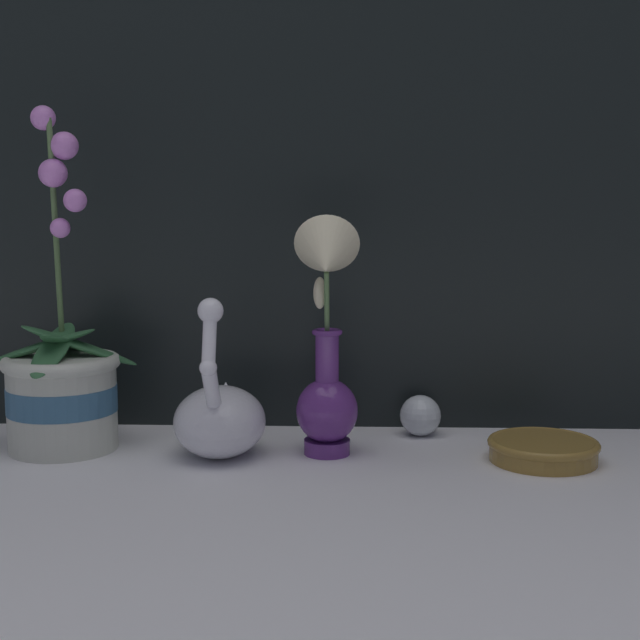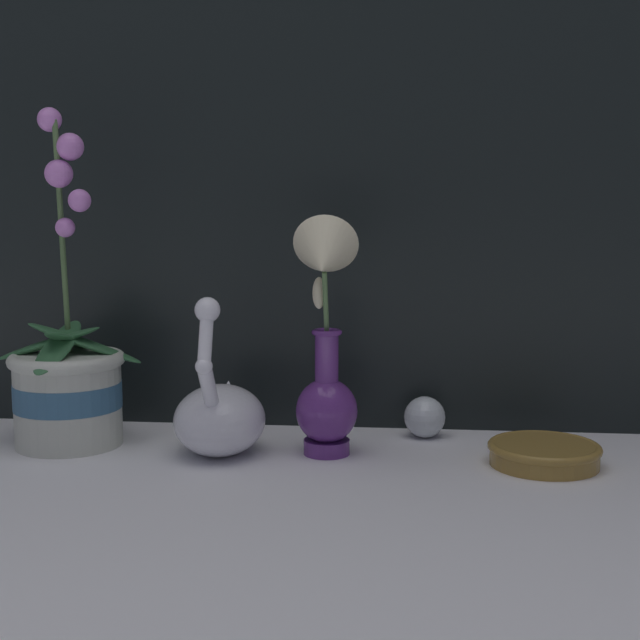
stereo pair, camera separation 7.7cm
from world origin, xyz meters
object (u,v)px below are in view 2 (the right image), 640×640
object	(u,v)px
swan_figurine	(220,415)
amber_dish	(544,452)
orchid_potted_plant	(68,381)
glass_sphere	(425,417)
blue_vase	(325,351)

from	to	relation	value
swan_figurine	amber_dish	xyz separation A→B (m)	(0.45, -0.01, -0.04)
orchid_potted_plant	glass_sphere	distance (m)	0.53
glass_sphere	amber_dish	distance (m)	0.21
orchid_potted_plant	swan_figurine	world-z (taller)	orchid_potted_plant
orchid_potted_plant	blue_vase	world-z (taller)	orchid_potted_plant
amber_dish	orchid_potted_plant	bearing A→B (deg)	176.71
orchid_potted_plant	glass_sphere	xyz separation A→B (m)	(0.52, 0.09, -0.06)
swan_figurine	blue_vase	bearing A→B (deg)	-1.36
amber_dish	blue_vase	bearing A→B (deg)	178.34
swan_figurine	blue_vase	size ratio (longest dim) A/B	0.68
orchid_potted_plant	amber_dish	xyz separation A→B (m)	(0.68, -0.04, -0.08)
swan_figurine	amber_dish	world-z (taller)	swan_figurine
orchid_potted_plant	glass_sphere	world-z (taller)	orchid_potted_plant
blue_vase	orchid_potted_plant	bearing A→B (deg)	175.43
orchid_potted_plant	glass_sphere	size ratio (longest dim) A/B	7.75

